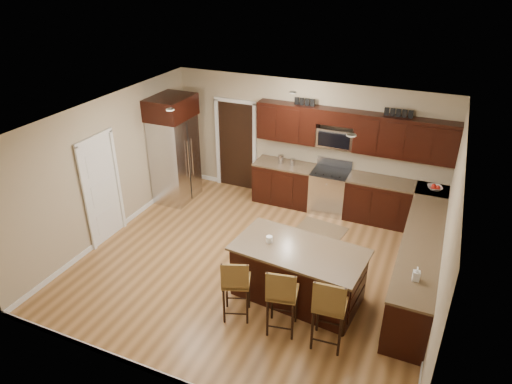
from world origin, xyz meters
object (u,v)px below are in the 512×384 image
at_px(range, 329,191).
at_px(stool_right, 330,306).
at_px(refrigerator, 174,149).
at_px(stool_left, 236,282).
at_px(stool_mid, 282,294).
at_px(island, 298,275).

distance_m(range, stool_right, 3.94).
bearing_deg(range, refrigerator, -166.44).
bearing_deg(stool_left, stool_right, -20.36).
relative_size(range, stool_left, 1.03).
distance_m(range, stool_mid, 3.82).
height_order(stool_left, refrigerator, refrigerator).
distance_m(island, stool_right, 1.16).
xyz_separation_m(island, stool_mid, (0.04, -0.85, 0.28)).
relative_size(stool_left, stool_mid, 0.95).
bearing_deg(stool_left, range, 64.25).
bearing_deg(island, stool_mid, -81.89).
relative_size(island, stool_right, 1.81).
relative_size(island, stool_mid, 1.89).
bearing_deg(stool_mid, range, 84.04).
bearing_deg(island, range, 101.42).
bearing_deg(stool_left, stool_mid, -20.43).
bearing_deg(stool_right, stool_mid, 174.97).
xyz_separation_m(stool_left, stool_right, (1.41, -0.01, 0.06)).
bearing_deg(refrigerator, range, 13.56).
xyz_separation_m(range, stool_right, (1.02, -3.80, 0.26)).
xyz_separation_m(range, stool_mid, (0.34, -3.80, 0.23)).
relative_size(stool_left, stool_right, 0.92).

